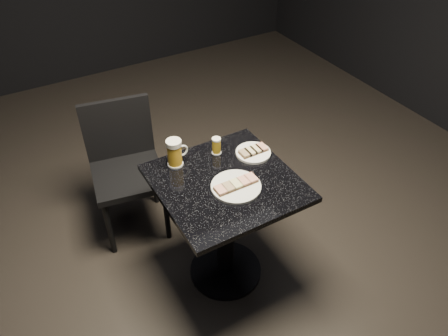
{
  "coord_description": "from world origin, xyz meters",
  "views": [
    {
      "loc": [
        -0.86,
        -1.47,
        2.23
      ],
      "look_at": [
        0.0,
        0.02,
        0.82
      ],
      "focal_mm": 35.0,
      "sensor_mm": 36.0,
      "label": 1
    }
  ],
  "objects_px": {
    "chair": "(125,162)",
    "beer_tumbler": "(216,146)",
    "plate_large": "(236,187)",
    "beer_mug": "(175,153)",
    "table": "(226,214)",
    "plate_small": "(253,153)"
  },
  "relations": [
    {
      "from": "chair",
      "to": "beer_tumbler",
      "type": "bearing_deg",
      "value": -51.1
    },
    {
      "from": "plate_large",
      "to": "beer_mug",
      "type": "xyz_separation_m",
      "value": [
        -0.18,
        0.32,
        0.07
      ]
    },
    {
      "from": "plate_large",
      "to": "chair",
      "type": "distance_m",
      "value": 0.9
    },
    {
      "from": "plate_small",
      "to": "plate_large",
      "type": "bearing_deg",
      "value": -139.88
    },
    {
      "from": "plate_large",
      "to": "beer_mug",
      "type": "relative_size",
      "value": 1.62
    },
    {
      "from": "beer_mug",
      "to": "chair",
      "type": "bearing_deg",
      "value": 108.17
    },
    {
      "from": "plate_large",
      "to": "plate_small",
      "type": "xyz_separation_m",
      "value": [
        0.23,
        0.19,
        0.0
      ]
    },
    {
      "from": "table",
      "to": "beer_mug",
      "type": "relative_size",
      "value": 4.75
    },
    {
      "from": "beer_tumbler",
      "to": "plate_small",
      "type": "bearing_deg",
      "value": -32.65
    },
    {
      "from": "plate_large",
      "to": "table",
      "type": "bearing_deg",
      "value": 103.28
    },
    {
      "from": "plate_large",
      "to": "beer_tumbler",
      "type": "distance_m",
      "value": 0.31
    },
    {
      "from": "beer_tumbler",
      "to": "chair",
      "type": "xyz_separation_m",
      "value": [
        -0.4,
        0.49,
        -0.3
      ]
    },
    {
      "from": "table",
      "to": "beer_tumbler",
      "type": "bearing_deg",
      "value": 72.29
    },
    {
      "from": "plate_small",
      "to": "chair",
      "type": "distance_m",
      "value": 0.87
    },
    {
      "from": "plate_large",
      "to": "beer_tumbler",
      "type": "bearing_deg",
      "value": 79.38
    },
    {
      "from": "plate_small",
      "to": "beer_tumbler",
      "type": "xyz_separation_m",
      "value": [
        -0.17,
        0.11,
        0.04
      ]
    },
    {
      "from": "plate_large",
      "to": "chair",
      "type": "bearing_deg",
      "value": 113.11
    },
    {
      "from": "plate_large",
      "to": "chair",
      "type": "height_order",
      "value": "chair"
    },
    {
      "from": "plate_small",
      "to": "table",
      "type": "distance_m",
      "value": 0.37
    },
    {
      "from": "table",
      "to": "beer_mug",
      "type": "height_order",
      "value": "beer_mug"
    },
    {
      "from": "table",
      "to": "plate_small",
      "type": "bearing_deg",
      "value": 26.18
    },
    {
      "from": "plate_small",
      "to": "chair",
      "type": "relative_size",
      "value": 0.22
    }
  ]
}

